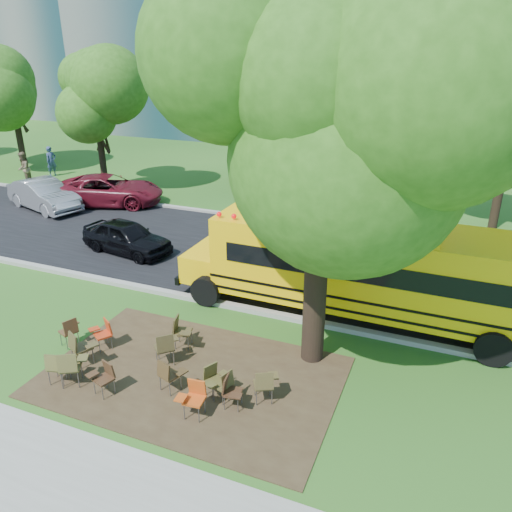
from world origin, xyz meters
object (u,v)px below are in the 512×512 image
at_px(school_bus, 390,270).
at_px(chair_11, 166,345).
at_px(pedestrian_b, 23,169).
at_px(bg_car_red, 108,190).
at_px(main_tree, 323,130).
at_px(chair_1, 79,346).
at_px(chair_8, 70,329).
at_px(chair_5, 194,395).
at_px(chair_9, 104,331).
at_px(chair_12, 213,378).
at_px(chair_4, 169,373).
at_px(pedestrian_a, 51,161).
at_px(chair_3, 104,375).
at_px(bg_car_silver, 44,195).
at_px(chair_10, 181,329).
at_px(chair_7, 230,390).
at_px(black_car, 127,237).
at_px(chair_6, 224,382).
at_px(chair_2, 71,365).
at_px(chair_13, 265,383).
at_px(chair_0, 58,365).

relative_size(school_bus, chair_11, 12.52).
bearing_deg(pedestrian_b, bg_car_red, 55.03).
height_order(main_tree, school_bus, main_tree).
distance_m(chair_1, chair_8, 1.07).
xyz_separation_m(chair_5, chair_11, (-1.54, 1.37, 0.04)).
distance_m(chair_9, chair_12, 3.60).
height_order(chair_4, pedestrian_b, pedestrian_b).
bearing_deg(main_tree, chair_5, -119.62).
distance_m(chair_8, chair_9, 0.93).
bearing_deg(pedestrian_a, chair_3, -123.19).
bearing_deg(chair_12, pedestrian_b, -98.26).
height_order(chair_5, bg_car_silver, bg_car_silver).
xyz_separation_m(main_tree, chair_11, (-3.27, -1.67, -5.17)).
distance_m(bg_car_red, pedestrian_a, 7.87).
distance_m(school_bus, chair_11, 6.45).
relative_size(chair_10, pedestrian_a, 0.50).
xyz_separation_m(chair_7, pedestrian_b, (-19.03, 12.98, 0.46)).
bearing_deg(bg_car_silver, chair_12, -107.24).
distance_m(chair_7, chair_8, 5.01).
bearing_deg(chair_4, main_tree, 62.66).
bearing_deg(chair_7, black_car, -140.05).
distance_m(chair_6, chair_10, 2.49).
bearing_deg(bg_car_red, pedestrian_b, 59.30).
xyz_separation_m(chair_9, chair_10, (1.85, 0.78, 0.04)).
distance_m(bg_car_silver, pedestrian_b, 5.55).
xyz_separation_m(chair_3, chair_4, (1.34, 0.59, 0.03)).
bearing_deg(bg_car_red, chair_8, -166.19).
relative_size(chair_2, chair_13, 1.09).
distance_m(chair_3, pedestrian_a, 22.72).
xyz_separation_m(chair_5, chair_7, (0.62, 0.51, -0.04)).
relative_size(chair_7, bg_car_silver, 0.18).
relative_size(chair_5, bg_car_silver, 0.19).
bearing_deg(pedestrian_a, chair_10, -117.62).
xyz_separation_m(chair_13, pedestrian_a, (-19.75, 14.80, 0.37)).
bearing_deg(chair_2, main_tree, 4.59).
xyz_separation_m(chair_6, pedestrian_b, (-18.78, 12.78, 0.45)).
bearing_deg(chair_9, black_car, -27.32).
bearing_deg(chair_2, chair_9, 72.60).
bearing_deg(chair_4, chair_13, 31.17).
bearing_deg(chair_3, chair_6, -144.96).
xyz_separation_m(chair_1, chair_9, (0.03, 0.88, -0.08)).
distance_m(main_tree, chair_3, 7.29).
xyz_separation_m(chair_0, pedestrian_b, (-14.94, 13.72, 0.41)).
distance_m(chair_10, black_car, 7.26).
bearing_deg(black_car, chair_4, -129.50).
relative_size(chair_0, chair_6, 1.09).
relative_size(chair_3, chair_4, 0.95).
bearing_deg(chair_7, chair_2, -87.76).
relative_size(chair_5, pedestrian_b, 0.45).
height_order(main_tree, chair_4, main_tree).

